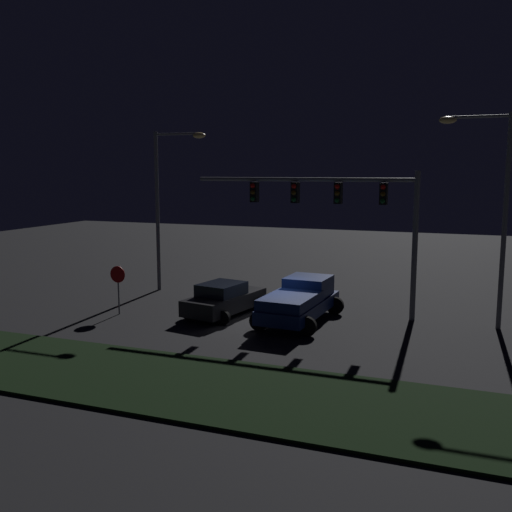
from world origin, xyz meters
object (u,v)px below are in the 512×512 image
object	(u,v)px
car_sedan	(224,299)
street_lamp_left	(167,192)
traffic_signal_gantry	(339,204)
street_lamp_right	(492,195)
stop_sign	(118,281)
pickup_truck	(301,299)

from	to	relation	value
car_sedan	street_lamp_left	world-z (taller)	street_lamp_left
traffic_signal_gantry	street_lamp_right	distance (m)	6.33
car_sedan	street_lamp_right	size ratio (longest dim) A/B	0.53
street_lamp_left	stop_sign	world-z (taller)	street_lamp_left
pickup_truck	street_lamp_left	bearing A→B (deg)	70.23
pickup_truck	street_lamp_left	xyz separation A→B (m)	(-8.56, 3.70, 4.39)
car_sedan	street_lamp_right	distance (m)	12.16
street_lamp_left	pickup_truck	bearing A→B (deg)	-23.38
traffic_signal_gantry	street_lamp_right	world-z (taller)	street_lamp_right
pickup_truck	traffic_signal_gantry	xyz separation A→B (m)	(1.17, 1.90, 4.03)
car_sedan	street_lamp_right	xyz separation A→B (m)	(11.02, 1.94, 4.76)
street_lamp_right	car_sedan	bearing A→B (deg)	-170.03
car_sedan	street_lamp_left	distance (m)	7.87
street_lamp_right	street_lamp_left	bearing A→B (deg)	173.02
traffic_signal_gantry	street_lamp_left	distance (m)	9.90
car_sedan	street_lamp_left	xyz separation A→B (m)	(-5.02, 3.90, 4.65)
pickup_truck	stop_sign	xyz separation A→B (m)	(-8.09, -1.76, 0.56)
car_sedan	traffic_signal_gantry	distance (m)	6.71
traffic_signal_gantry	pickup_truck	bearing A→B (deg)	-121.60
car_sedan	traffic_signal_gantry	bearing A→B (deg)	-55.24
pickup_truck	traffic_signal_gantry	bearing A→B (deg)	-27.99
pickup_truck	car_sedan	xyz separation A→B (m)	(-3.54, -0.20, -0.26)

